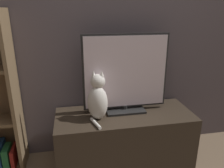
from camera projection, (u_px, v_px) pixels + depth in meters
The scene contains 4 objects.
wall_back at pixel (119, 23), 2.04m from camera, with size 4.80×0.05×2.60m.
tv_stand at pixel (124, 137), 2.10m from camera, with size 1.26×0.51×0.51m.
tv at pixel (126, 75), 1.98m from camera, with size 0.78×0.22×0.72m.
cat at pixel (98, 99), 1.88m from camera, with size 0.21×0.31×0.43m.
Camera 1 is at (-0.46, -0.84, 1.42)m, focal length 35.00 mm.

